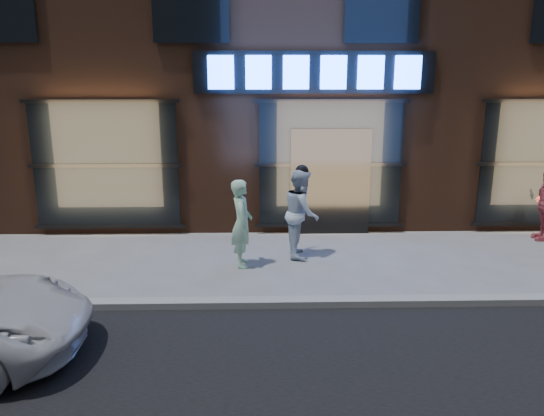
# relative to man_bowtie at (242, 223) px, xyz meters

# --- Properties ---
(ground) EXTENTS (90.00, 90.00, 0.00)m
(ground) POSITION_rel_man_bowtie_xyz_m (1.93, -1.86, -0.84)
(ground) COLOR slate
(ground) RESTS_ON ground
(curb) EXTENTS (60.00, 0.25, 0.12)m
(curb) POSITION_rel_man_bowtie_xyz_m (1.93, -1.86, -0.78)
(curb) COLOR gray
(curb) RESTS_ON ground
(storefront_building) EXTENTS (30.20, 8.28, 10.30)m
(storefront_building) POSITION_rel_man_bowtie_xyz_m (1.93, 6.13, 4.31)
(storefront_building) COLOR #54301E
(storefront_building) RESTS_ON ground
(man_bowtie) EXTENTS (0.44, 0.64, 1.68)m
(man_bowtie) POSITION_rel_man_bowtie_xyz_m (0.00, 0.00, 0.00)
(man_bowtie) COLOR #BFFBCE
(man_bowtie) RESTS_ON ground
(man_cap) EXTENTS (0.69, 0.87, 1.77)m
(man_cap) POSITION_rel_man_bowtie_xyz_m (1.17, 0.57, 0.05)
(man_cap) COLOR white
(man_cap) RESTS_ON ground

